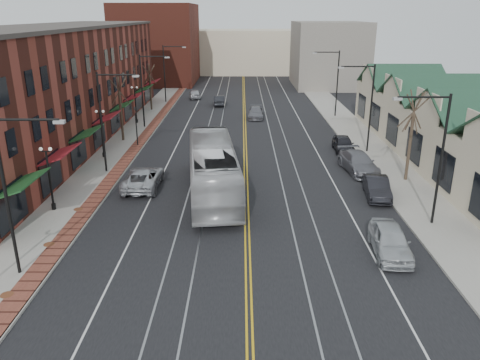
{
  "coord_description": "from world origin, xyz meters",
  "views": [
    {
      "loc": [
        -0.34,
        -20.51,
        12.45
      ],
      "look_at": [
        -0.45,
        8.64,
        2.0
      ],
      "focal_mm": 35.0,
      "sensor_mm": 36.0,
      "label": 1
    }
  ],
  "objects_px": {
    "transit_bus": "(213,169)",
    "parked_car_d": "(343,144)",
    "parked_suv": "(143,178)",
    "parked_car_a": "(390,241)",
    "parked_car_c": "(358,162)",
    "parked_car_b": "(377,187)"
  },
  "relations": [
    {
      "from": "transit_bus",
      "to": "parked_car_c",
      "type": "xyz_separation_m",
      "value": [
        11.71,
        5.0,
        -1.09
      ]
    },
    {
      "from": "transit_bus",
      "to": "parked_car_d",
      "type": "distance_m",
      "value": 16.12
    },
    {
      "from": "transit_bus",
      "to": "parked_suv",
      "type": "xyz_separation_m",
      "value": [
        -5.33,
        1.2,
        -1.12
      ]
    },
    {
      "from": "parked_car_b",
      "to": "parked_car_c",
      "type": "distance_m",
      "value": 5.67
    },
    {
      "from": "parked_car_b",
      "to": "parked_car_d",
      "type": "height_order",
      "value": "parked_car_d"
    },
    {
      "from": "transit_bus",
      "to": "parked_car_c",
      "type": "height_order",
      "value": "transit_bus"
    },
    {
      "from": "transit_bus",
      "to": "parked_car_c",
      "type": "bearing_deg",
      "value": -163.13
    },
    {
      "from": "parked_car_d",
      "to": "parked_car_b",
      "type": "bearing_deg",
      "value": -87.83
    },
    {
      "from": "parked_car_a",
      "to": "parked_car_b",
      "type": "relative_size",
      "value": 1.06
    },
    {
      "from": "parked_suv",
      "to": "parked_car_b",
      "type": "height_order",
      "value": "parked_suv"
    },
    {
      "from": "parked_car_b",
      "to": "parked_car_c",
      "type": "height_order",
      "value": "parked_car_c"
    },
    {
      "from": "parked_car_d",
      "to": "parked_car_a",
      "type": "bearing_deg",
      "value": -92.28
    },
    {
      "from": "parked_car_a",
      "to": "parked_car_c",
      "type": "xyz_separation_m",
      "value": [
        1.56,
        14.03,
        0.01
      ]
    },
    {
      "from": "parked_car_c",
      "to": "parked_car_a",
      "type": "bearing_deg",
      "value": -103.65
    },
    {
      "from": "parked_car_c",
      "to": "transit_bus",
      "type": "bearing_deg",
      "value": -164.22
    },
    {
      "from": "transit_bus",
      "to": "parked_car_b",
      "type": "relative_size",
      "value": 3.08
    },
    {
      "from": "transit_bus",
      "to": "parked_car_c",
      "type": "relative_size",
      "value": 2.47
    },
    {
      "from": "parked_car_a",
      "to": "parked_car_d",
      "type": "relative_size",
      "value": 1.06
    },
    {
      "from": "transit_bus",
      "to": "parked_suv",
      "type": "bearing_deg",
      "value": -18.9
    },
    {
      "from": "parked_car_b",
      "to": "parked_car_c",
      "type": "xyz_separation_m",
      "value": [
        0.0,
        5.67,
        0.07
      ]
    },
    {
      "from": "parked_suv",
      "to": "parked_car_a",
      "type": "xyz_separation_m",
      "value": [
        15.49,
        -10.24,
        0.03
      ]
    },
    {
      "from": "parked_car_b",
      "to": "parked_car_d",
      "type": "distance_m",
      "value": 11.69
    }
  ]
}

